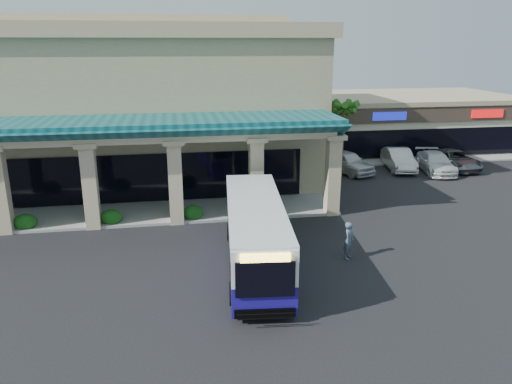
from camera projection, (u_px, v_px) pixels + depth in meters
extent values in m
plane|color=black|center=(243.00, 257.00, 23.62)|extent=(110.00, 110.00, 0.00)
imported|color=#455565|center=(349.00, 240.00, 23.23)|extent=(0.74, 0.78, 1.78)
imported|color=silver|center=(347.00, 162.00, 38.64)|extent=(3.73, 5.41, 1.71)
imported|color=silver|center=(399.00, 159.00, 39.54)|extent=(2.59, 5.27, 1.66)
imported|color=silver|center=(436.00, 163.00, 38.74)|extent=(3.11, 5.57, 1.53)
imported|color=#46484F|center=(454.00, 159.00, 39.86)|extent=(2.74, 5.47, 1.49)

